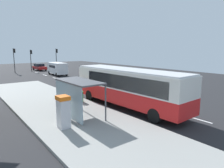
{
  "coord_description": "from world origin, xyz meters",
  "views": [
    {
      "loc": [
        -12.6,
        -13.03,
        4.8
      ],
      "look_at": [
        -1.0,
        2.01,
        1.5
      ],
      "focal_mm": 32.46,
      "sensor_mm": 36.0,
      "label": 1
    }
  ],
  "objects_px": {
    "recycling_bin_red": "(73,94)",
    "bus": "(127,86)",
    "sedan_near": "(39,67)",
    "traffic_light_median": "(31,57)",
    "white_van": "(57,68)",
    "traffic_light_near_side": "(57,56)",
    "traffic_light_far_side": "(14,57)",
    "ticket_machine": "(63,112)",
    "bus_shelter": "(75,90)",
    "recycling_bin_orange": "(77,95)",
    "recycling_bin_yellow": "(70,93)",
    "recycling_bin_green": "(80,97)"
  },
  "relations": [
    {
      "from": "recycling_bin_yellow",
      "to": "traffic_light_near_side",
      "type": "bearing_deg",
      "value": 69.73
    },
    {
      "from": "recycling_bin_red",
      "to": "recycling_bin_yellow",
      "type": "distance_m",
      "value": 0.7
    },
    {
      "from": "ticket_machine",
      "to": "traffic_light_median",
      "type": "bearing_deg",
      "value": 76.54
    },
    {
      "from": "recycling_bin_red",
      "to": "traffic_light_far_side",
      "type": "relative_size",
      "value": 0.19
    },
    {
      "from": "recycling_bin_orange",
      "to": "bus_shelter",
      "type": "height_order",
      "value": "bus_shelter"
    },
    {
      "from": "white_van",
      "to": "ticket_machine",
      "type": "xyz_separation_m",
      "value": [
        -10.09,
        -24.98,
        -0.17
      ]
    },
    {
      "from": "white_van",
      "to": "traffic_light_near_side",
      "type": "bearing_deg",
      "value": 67.8
    },
    {
      "from": "ticket_machine",
      "to": "traffic_light_far_side",
      "type": "distance_m",
      "value": 34.27
    },
    {
      "from": "recycling_bin_red",
      "to": "bus_shelter",
      "type": "bearing_deg",
      "value": -114.87
    },
    {
      "from": "recycling_bin_green",
      "to": "recycling_bin_orange",
      "type": "xyz_separation_m",
      "value": [
        0.0,
        0.7,
        0.0
      ]
    },
    {
      "from": "sedan_near",
      "to": "ticket_machine",
      "type": "height_order",
      "value": "ticket_machine"
    },
    {
      "from": "white_van",
      "to": "recycling_bin_green",
      "type": "bearing_deg",
      "value": -107.51
    },
    {
      "from": "traffic_light_far_side",
      "to": "recycling_bin_orange",
      "type": "bearing_deg",
      "value": -92.21
    },
    {
      "from": "bus",
      "to": "recycling_bin_red",
      "type": "bearing_deg",
      "value": 117.34
    },
    {
      "from": "traffic_light_far_side",
      "to": "ticket_machine",
      "type": "bearing_deg",
      "value": -98.05
    },
    {
      "from": "white_van",
      "to": "recycling_bin_green",
      "type": "distance_m",
      "value": 21.28
    },
    {
      "from": "recycling_bin_red",
      "to": "traffic_light_near_side",
      "type": "relative_size",
      "value": 0.2
    },
    {
      "from": "recycling_bin_green",
      "to": "traffic_light_near_side",
      "type": "bearing_deg",
      "value": 71.12
    },
    {
      "from": "bus",
      "to": "sedan_near",
      "type": "height_order",
      "value": "bus"
    },
    {
      "from": "recycling_bin_green",
      "to": "traffic_light_far_side",
      "type": "distance_m",
      "value": 29.31
    },
    {
      "from": "bus_shelter",
      "to": "recycling_bin_green",
      "type": "bearing_deg",
      "value": 56.74
    },
    {
      "from": "recycling_bin_green",
      "to": "traffic_light_median",
      "type": "height_order",
      "value": "traffic_light_median"
    },
    {
      "from": "ticket_machine",
      "to": "bus_shelter",
      "type": "xyz_separation_m",
      "value": [
        1.48,
        1.32,
        0.93
      ]
    },
    {
      "from": "sedan_near",
      "to": "recycling_bin_yellow",
      "type": "height_order",
      "value": "sedan_near"
    },
    {
      "from": "traffic_light_near_side",
      "to": "ticket_machine",
      "type": "bearing_deg",
      "value": -112.05
    },
    {
      "from": "recycling_bin_orange",
      "to": "bus_shelter",
      "type": "relative_size",
      "value": 0.24
    },
    {
      "from": "ticket_machine",
      "to": "recycling_bin_yellow",
      "type": "height_order",
      "value": "ticket_machine"
    },
    {
      "from": "recycling_bin_red",
      "to": "traffic_light_near_side",
      "type": "height_order",
      "value": "traffic_light_near_side"
    },
    {
      "from": "recycling_bin_orange",
      "to": "traffic_light_near_side",
      "type": "relative_size",
      "value": 0.2
    },
    {
      "from": "recycling_bin_red",
      "to": "bus_shelter",
      "type": "xyz_separation_m",
      "value": [
        -2.21,
        -4.77,
        1.44
      ]
    },
    {
      "from": "white_van",
      "to": "traffic_light_far_side",
      "type": "distance_m",
      "value": 10.53
    },
    {
      "from": "traffic_light_near_side",
      "to": "recycling_bin_green",
      "type": "bearing_deg",
      "value": -108.88
    },
    {
      "from": "sedan_near",
      "to": "traffic_light_median",
      "type": "relative_size",
      "value": 0.97
    },
    {
      "from": "white_van",
      "to": "recycling_bin_yellow",
      "type": "bearing_deg",
      "value": -109.39
    },
    {
      "from": "white_van",
      "to": "recycling_bin_yellow",
      "type": "xyz_separation_m",
      "value": [
        -6.4,
        -18.18,
        -0.69
      ]
    },
    {
      "from": "recycling_bin_green",
      "to": "bus_shelter",
      "type": "xyz_separation_m",
      "value": [
        -2.21,
        -3.37,
        1.44
      ]
    },
    {
      "from": "sedan_near",
      "to": "traffic_light_far_side",
      "type": "height_order",
      "value": "traffic_light_far_side"
    },
    {
      "from": "white_van",
      "to": "traffic_light_far_side",
      "type": "xyz_separation_m",
      "value": [
        -5.3,
        8.89,
        1.95
      ]
    },
    {
      "from": "recycling_bin_yellow",
      "to": "sedan_near",
      "type": "bearing_deg",
      "value": 77.23
    },
    {
      "from": "recycling_bin_red",
      "to": "recycling_bin_yellow",
      "type": "xyz_separation_m",
      "value": [
        0.0,
        0.7,
        0.0
      ]
    },
    {
      "from": "recycling_bin_green",
      "to": "recycling_bin_red",
      "type": "distance_m",
      "value": 1.4
    },
    {
      "from": "traffic_light_median",
      "to": "bus_shelter",
      "type": "relative_size",
      "value": 1.16
    },
    {
      "from": "traffic_light_near_side",
      "to": "bus_shelter",
      "type": "xyz_separation_m",
      "value": [
        -11.91,
        -31.75,
        -1.14
      ]
    },
    {
      "from": "recycling_bin_yellow",
      "to": "bus_shelter",
      "type": "height_order",
      "value": "bus_shelter"
    },
    {
      "from": "recycling_bin_green",
      "to": "sedan_near",
      "type": "bearing_deg",
      "value": 78.08
    },
    {
      "from": "recycling_bin_red",
      "to": "bus",
      "type": "bearing_deg",
      "value": -62.66
    },
    {
      "from": "bus_shelter",
      "to": "recycling_bin_orange",
      "type": "bearing_deg",
      "value": 61.49
    },
    {
      "from": "ticket_machine",
      "to": "traffic_light_far_side",
      "type": "height_order",
      "value": "traffic_light_far_side"
    },
    {
      "from": "recycling_bin_yellow",
      "to": "traffic_light_far_side",
      "type": "xyz_separation_m",
      "value": [
        1.1,
        27.07,
        2.63
      ]
    },
    {
      "from": "ticket_machine",
      "to": "bus_shelter",
      "type": "relative_size",
      "value": 0.48
    }
  ]
}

